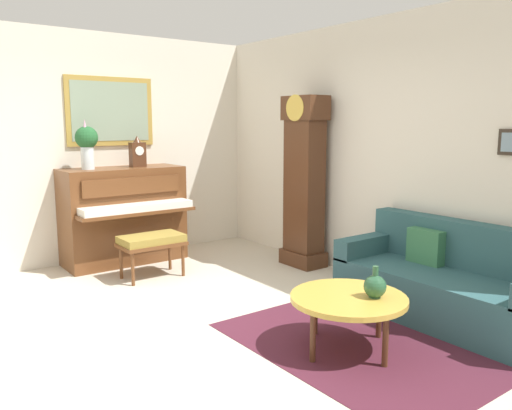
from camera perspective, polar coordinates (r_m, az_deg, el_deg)
ground_plane at (r=4.58m, az=-8.30°, el=-13.63°), size 6.40×6.00×0.10m
wall_left at (r=6.65m, az=-19.30°, el=5.98°), size 0.13×4.90×2.80m
wall_back at (r=5.76m, az=13.01°, el=5.76°), size 5.30×0.13×2.80m
area_rug at (r=4.24m, az=11.54°, el=-14.83°), size 2.10×1.50×0.01m
piano at (r=6.53m, az=-14.37°, el=-1.05°), size 0.87×1.44×1.17m
piano_bench at (r=5.84m, az=-11.47°, el=-4.01°), size 0.42×0.70×0.48m
grandfather_clock at (r=6.16m, az=5.34°, el=2.08°), size 0.52×0.34×2.03m
couch at (r=4.88m, az=20.37°, el=-8.16°), size 1.90×0.80×0.84m
coffee_table at (r=4.01m, az=10.19°, el=-10.26°), size 0.88×0.88×0.42m
mantel_clock at (r=6.53m, az=-12.96°, el=5.63°), size 0.13×0.18×0.38m
flower_vase at (r=6.30m, az=-18.21°, el=6.60°), size 0.26×0.26×0.58m
green_jug at (r=3.98m, az=13.02°, el=-8.73°), size 0.17×0.17×0.24m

